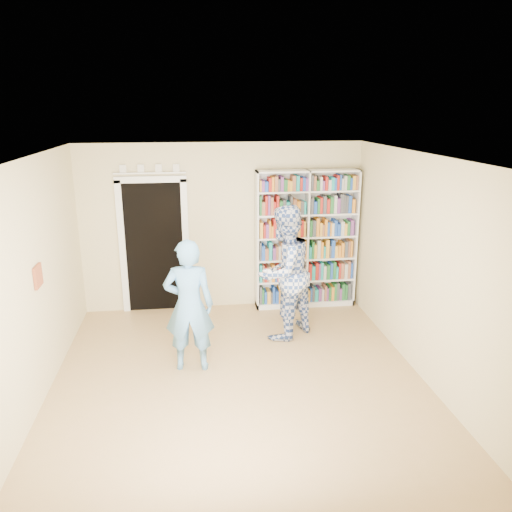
{
  "coord_description": "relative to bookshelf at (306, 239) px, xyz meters",
  "views": [
    {
      "loc": [
        -0.52,
        -5.36,
        3.21
      ],
      "look_at": [
        0.33,
        0.9,
        1.33
      ],
      "focal_mm": 35.0,
      "sensor_mm": 36.0,
      "label": 1
    }
  ],
  "objects": [
    {
      "name": "ceiling",
      "position": [
        -1.35,
        -2.34,
        1.55
      ],
      "size": [
        5.0,
        5.0,
        0.0
      ],
      "primitive_type": "plane",
      "rotation": [
        3.14,
        0.0,
        0.0
      ],
      "color": "white",
      "rests_on": "wall_back"
    },
    {
      "name": "wall_art",
      "position": [
        -3.58,
        -2.14,
        0.25
      ],
      "size": [
        0.03,
        0.25,
        0.25
      ],
      "primitive_type": "cube",
      "color": "brown",
      "rests_on": "wall_left"
    },
    {
      "name": "wall_left",
      "position": [
        -3.6,
        -2.34,
        0.2
      ],
      "size": [
        0.0,
        5.0,
        5.0
      ],
      "primitive_type": "plane",
      "rotation": [
        1.57,
        0.0,
        1.57
      ],
      "color": "beige",
      "rests_on": "floor"
    },
    {
      "name": "wall_right",
      "position": [
        0.9,
        -2.34,
        0.2
      ],
      "size": [
        0.0,
        5.0,
        5.0
      ],
      "primitive_type": "plane",
      "rotation": [
        1.57,
        0.0,
        -1.57
      ],
      "color": "beige",
      "rests_on": "floor"
    },
    {
      "name": "paper_sheet",
      "position": [
        -0.5,
        -1.33,
        -0.15
      ],
      "size": [
        0.21,
        0.03,
        0.29
      ],
      "primitive_type": "cube",
      "rotation": [
        0.0,
        0.0,
        0.1
      ],
      "color": "white",
      "rests_on": "man_plaid"
    },
    {
      "name": "bookshelf",
      "position": [
        0.0,
        0.0,
        0.0
      ],
      "size": [
        1.65,
        0.31,
        2.27
      ],
      "rotation": [
        0.0,
        0.0,
        0.19
      ],
      "color": "white",
      "rests_on": "floor"
    },
    {
      "name": "doorway",
      "position": [
        -2.45,
        0.13,
        0.03
      ],
      "size": [
        1.1,
        0.08,
        2.43
      ],
      "color": "black",
      "rests_on": "floor"
    },
    {
      "name": "wall_back",
      "position": [
        -1.35,
        0.16,
        0.2
      ],
      "size": [
        4.5,
        0.0,
        4.5
      ],
      "primitive_type": "plane",
      "rotation": [
        1.57,
        0.0,
        0.0
      ],
      "color": "beige",
      "rests_on": "floor"
    },
    {
      "name": "man_plaid",
      "position": [
        -0.58,
        -1.13,
        -0.18
      ],
      "size": [
        1.19,
        1.16,
        1.93
      ],
      "primitive_type": "imported",
      "rotation": [
        0.0,
        0.0,
        3.82
      ],
      "color": "#2C4687",
      "rests_on": "floor"
    },
    {
      "name": "floor",
      "position": [
        -1.35,
        -2.34,
        -1.15
      ],
      "size": [
        5.0,
        5.0,
        0.0
      ],
      "primitive_type": "plane",
      "color": "#AA8652",
      "rests_on": "ground"
    },
    {
      "name": "man_blue",
      "position": [
        -1.92,
        -1.9,
        -0.29
      ],
      "size": [
        0.65,
        0.46,
        1.71
      ],
      "primitive_type": "imported",
      "rotation": [
        0.0,
        0.0,
        3.06
      ],
      "color": "#5892C5",
      "rests_on": "floor"
    }
  ]
}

